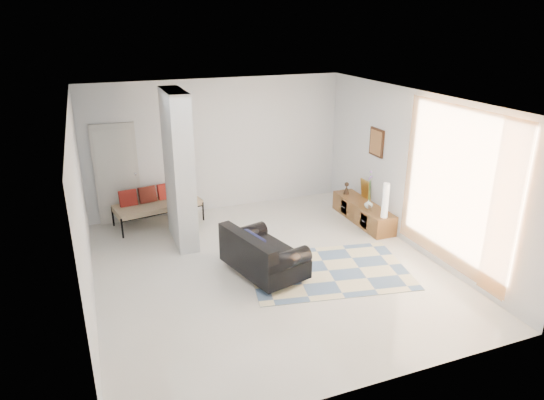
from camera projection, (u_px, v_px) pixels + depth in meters
name	position (u px, v px, depth m)	size (l,w,h in m)	color
floor	(268.00, 268.00, 8.11)	(6.00, 6.00, 0.00)	beige
ceiling	(268.00, 100.00, 7.13)	(6.00, 6.00, 0.00)	white
wall_back	(218.00, 146.00, 10.24)	(6.00, 6.00, 0.00)	white
wall_front	(370.00, 280.00, 5.00)	(6.00, 6.00, 0.00)	white
wall_left	(82.00, 213.00, 6.69)	(6.00, 6.00, 0.00)	white
wall_right	(414.00, 171.00, 8.55)	(6.00, 6.00, 0.00)	white
partition_column	(179.00, 169.00, 8.65)	(0.35, 1.20, 2.80)	silver
hallway_door	(117.00, 174.00, 9.63)	(0.85, 0.06, 2.04)	silver
curtain	(455.00, 189.00, 7.50)	(2.55, 2.55, 0.00)	#F69A40
wall_art	(377.00, 142.00, 9.47)	(0.04, 0.45, 0.55)	#381D0F
media_console	(363.00, 212.00, 9.92)	(0.45, 1.78, 0.80)	brown
loveseat	(261.00, 255.00, 7.80)	(1.19, 1.61, 0.76)	silver
daybed	(156.00, 204.00, 9.77)	(1.80, 1.01, 0.77)	black
area_rug	(328.00, 271.00, 8.02)	(2.58, 1.72, 0.01)	beige
cylinder_lamp	(385.00, 200.00, 9.05)	(0.12, 0.12, 0.67)	silver
bronze_figurine	(347.00, 188.00, 10.33)	(0.13, 0.13, 0.26)	#312015
vase	(369.00, 204.00, 9.57)	(0.17, 0.17, 0.18)	white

